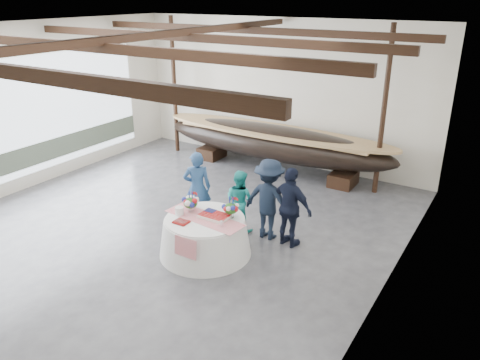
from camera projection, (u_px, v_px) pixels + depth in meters
The scene contains 14 objects.
floor at pixel (157, 235), 10.73m from camera, with size 10.00×12.00×0.01m, color #3D3D42.
wall_back at pixel (280, 93), 14.62m from camera, with size 10.00×0.02×4.50m, color silver.
wall_left at pixel (7, 112), 12.33m from camera, with size 0.02×12.00×4.50m, color silver.
wall_right at pixel (387, 190), 7.45m from camera, with size 0.02×12.00×4.50m, color silver.
ceiling at pixel (142, 30), 9.05m from camera, with size 10.00×12.00×0.01m, color white.
pavilion_structure at pixel (172, 52), 9.92m from camera, with size 9.80×11.76×4.50m.
open_bay at pixel (43, 119), 13.25m from camera, with size 0.03×7.00×3.20m.
longboat_display at pixel (273, 142), 14.28m from camera, with size 7.68×1.54×1.44m.
banquet_table at pixel (205, 236), 9.84m from camera, with size 1.95×1.95×0.83m.
tabletop_items at pixel (207, 208), 9.77m from camera, with size 1.84×1.01×0.40m.
guest_woman_blue at pixel (197, 188), 11.03m from camera, with size 0.65×0.43×1.78m, color navy.
guest_woman_teal at pixel (240, 200), 10.75m from camera, with size 0.71×0.55×1.46m, color teal.
guest_man_left at pixel (269, 199), 10.32m from camera, with size 1.20×0.69×1.86m, color black.
guest_man_right at pixel (290, 208), 9.99m from camera, with size 1.06×0.44×1.80m, color black.
Camera 1 is at (6.61, -7.06, 5.19)m, focal length 35.00 mm.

